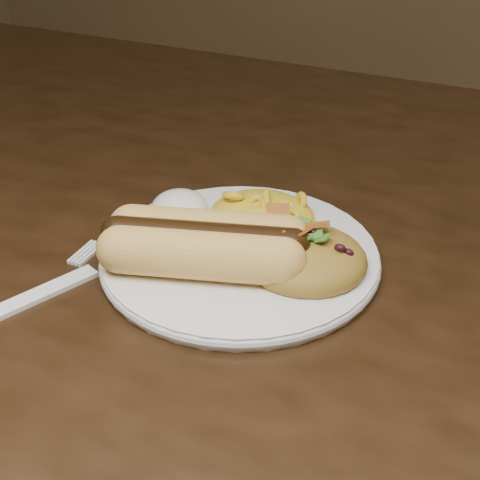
% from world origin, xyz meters
% --- Properties ---
extents(table, '(1.60, 0.90, 0.75)m').
position_xyz_m(table, '(0.00, 0.00, 0.66)').
color(table, black).
rests_on(table, floor).
extents(plate, '(0.27, 0.27, 0.01)m').
position_xyz_m(plate, '(-0.04, -0.03, 0.76)').
color(plate, white).
rests_on(plate, table).
extents(hotdog, '(0.14, 0.10, 0.04)m').
position_xyz_m(hotdog, '(-0.06, -0.06, 0.78)').
color(hotdog, '#FBC163').
rests_on(hotdog, plate).
extents(mac_and_cheese, '(0.11, 0.11, 0.03)m').
position_xyz_m(mac_and_cheese, '(-0.04, 0.02, 0.78)').
color(mac_and_cheese, yellow).
rests_on(mac_and_cheese, plate).
extents(sour_cream, '(0.06, 0.06, 0.03)m').
position_xyz_m(sour_cream, '(-0.11, -0.00, 0.78)').
color(sour_cream, white).
rests_on(sour_cream, plate).
extents(taco_salad, '(0.10, 0.09, 0.04)m').
position_xyz_m(taco_salad, '(0.01, -0.03, 0.78)').
color(taco_salad, '#CF641D').
rests_on(taco_salad, plate).
extents(fork, '(0.08, 0.14, 0.00)m').
position_xyz_m(fork, '(-0.16, -0.14, 0.75)').
color(fork, white).
rests_on(fork, table).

